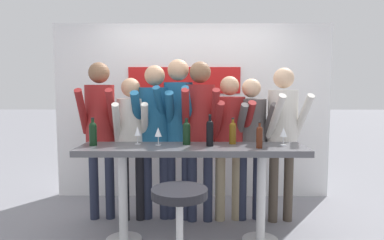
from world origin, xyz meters
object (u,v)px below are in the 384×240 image
object	(u,v)px
wine_glass_0	(158,133)
wine_bottle_2	(210,132)
wine_bottle_3	(259,136)
wine_bottle_1	(233,132)
person_right	(229,132)
wine_bottle_0	(93,133)
person_far_left	(100,122)
wine_bottle_4	(187,132)
person_left	(131,133)
wine_glass_1	(138,132)
bar_stool	(180,218)
person_center_right	(200,122)
wine_glass_2	(283,133)
tasting_table	(192,163)
person_center	(178,120)
person_far_right	(251,133)
person_center_left	(155,125)
person_rightmost	(283,126)

from	to	relation	value
wine_glass_0	wine_bottle_2	bearing A→B (deg)	-6.97
wine_bottle_3	wine_glass_0	distance (m)	0.99
wine_bottle_1	wine_bottle_2	world-z (taller)	wine_bottle_2
person_right	wine_bottle_0	xyz separation A→B (m)	(-1.40, -0.53, 0.07)
person_far_left	wine_bottle_4	bearing A→B (deg)	-30.37
person_right	wine_bottle_2	size ratio (longest dim) A/B	5.32
person_left	wine_glass_1	world-z (taller)	person_left
wine_bottle_0	wine_glass_0	xyz separation A→B (m)	(0.64, 0.04, -0.00)
bar_stool	person_left	distance (m)	1.43
person_center_right	wine_glass_2	bearing A→B (deg)	-29.29
wine_glass_1	person_center_right	bearing A→B (deg)	31.22
tasting_table	wine_bottle_1	xyz separation A→B (m)	(0.41, 0.13, 0.29)
bar_stool	person_left	world-z (taller)	person_left
tasting_table	person_center	bearing A→B (deg)	105.58
person_far_left	wine_bottle_0	distance (m)	0.56
bar_stool	wine_bottle_0	size ratio (longest dim) A/B	2.65
person_right	person_far_right	size ratio (longest dim) A/B	1.02
person_center	wine_glass_2	distance (m)	1.19
wine_glass_0	wine_glass_1	distance (m)	0.22
person_center_left	wine_bottle_1	distance (m)	0.96
bar_stool	wine_glass_2	bearing A→B (deg)	35.21
wine_glass_0	wine_glass_2	distance (m)	1.24
person_center_right	person_far_right	distance (m)	0.60
wine_bottle_2	person_right	bearing A→B (deg)	65.87
tasting_table	person_far_right	xyz separation A→B (m)	(0.67, 0.57, 0.22)
tasting_table	wine_bottle_4	bearing A→B (deg)	118.63
person_center_right	wine_glass_1	xyz separation A→B (m)	(-0.64, -0.39, -0.06)
person_rightmost	wine_glass_2	size ratio (longest dim) A/B	9.95
wine_bottle_0	wine_bottle_2	distance (m)	1.15
person_center_left	wine_glass_1	bearing A→B (deg)	-105.57
wine_bottle_1	wine_glass_2	distance (m)	0.50
wine_glass_0	wine_bottle_0	bearing A→B (deg)	-176.40
person_rightmost	person_right	bearing A→B (deg)	166.27
person_right	wine_glass_2	size ratio (longest dim) A/B	9.43
tasting_table	person_far_left	distance (m)	1.26
bar_stool	tasting_table	bearing A→B (deg)	81.69
person_far_left	wine_glass_0	bearing A→B (deg)	-40.26
person_center	wine_bottle_4	world-z (taller)	person_center
person_far_left	wine_glass_1	world-z (taller)	person_far_left
person_right	wine_glass_2	bearing A→B (deg)	-54.15
tasting_table	person_rightmost	distance (m)	1.18
person_left	wine_bottle_1	world-z (taller)	person_left
tasting_table	person_center	xyz separation A→B (m)	(-0.16, 0.58, 0.37)
person_center_left	wine_glass_2	bearing A→B (deg)	-22.91
person_center_right	wine_bottle_4	bearing A→B (deg)	-109.16
wine_bottle_1	wine_bottle_2	xyz separation A→B (m)	(-0.24, -0.13, 0.02)
person_far_right	wine_glass_0	xyz separation A→B (m)	(-1.01, -0.51, 0.07)
person_rightmost	wine_bottle_0	size ratio (longest dim) A/B	6.31
bar_stool	wine_glass_0	size ratio (longest dim) A/B	4.18
person_right	person_center_right	bearing A→B (deg)	178.68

